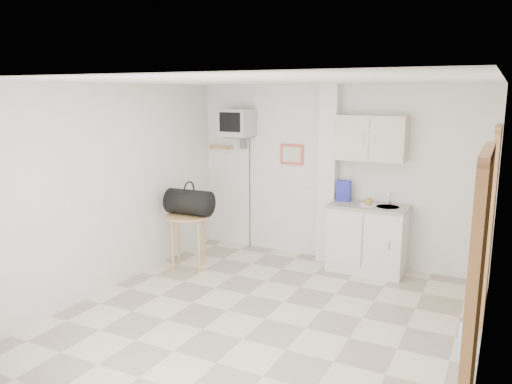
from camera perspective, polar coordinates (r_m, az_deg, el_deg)
The scene contains 7 objects.
ground at distance 5.53m, azimuth 1.03°, elevation -14.31°, with size 4.50×4.50×0.00m, color beige.
room_envelope at distance 5.04m, azimuth 3.99°, elevation 1.53°, with size 4.24×4.54×2.55m.
kitchenette at distance 6.87m, azimuth 12.73°, elevation -2.32°, with size 1.03×0.58×2.10m.
crt_television at distance 7.47m, azimuth -2.18°, elevation 7.80°, with size 0.44×0.45×2.15m.
round_table at distance 6.90m, azimuth -7.79°, elevation -3.55°, with size 0.59×0.59×0.75m.
duffel_bag at distance 6.86m, azimuth -7.62°, elevation -1.14°, with size 0.64×0.37×0.47m.
water_bottle at distance 5.09m, azimuth 22.80°, elevation -15.48°, with size 0.13×0.13×0.38m.
Camera 1 is at (2.17, -4.49, 2.39)m, focal length 35.00 mm.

